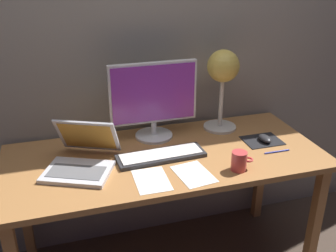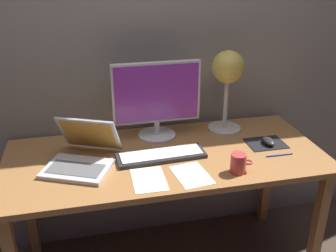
{
  "view_description": "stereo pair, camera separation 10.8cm",
  "coord_description": "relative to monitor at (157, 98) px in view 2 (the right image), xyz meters",
  "views": [
    {
      "loc": [
        -0.48,
        -1.66,
        1.67
      ],
      "look_at": [
        0.0,
        -0.05,
        0.92
      ],
      "focal_mm": 41.46,
      "sensor_mm": 36.0,
      "label": 1
    },
    {
      "loc": [
        -0.37,
        -1.68,
        1.67
      ],
      "look_at": [
        0.0,
        -0.05,
        0.92
      ],
      "focal_mm": 41.46,
      "sensor_mm": 36.0,
      "label": 2
    }
  ],
  "objects": [
    {
      "name": "back_wall",
      "position": [
        -0.0,
        0.18,
        0.33
      ],
      "size": [
        4.8,
        0.06,
        2.6
      ],
      "primitive_type": "cube",
      "color": "gray",
      "rests_on": "ground"
    },
    {
      "name": "desk",
      "position": [
        -0.0,
        -0.22,
        -0.31
      ],
      "size": [
        1.6,
        0.7,
        0.74
      ],
      "color": "#A8703D",
      "rests_on": "ground"
    },
    {
      "name": "monitor",
      "position": [
        0.0,
        0.0,
        0.0
      ],
      "size": [
        0.47,
        0.2,
        0.42
      ],
      "color": "silver",
      "rests_on": "desk"
    },
    {
      "name": "keyboard_main",
      "position": [
        -0.03,
        -0.24,
        -0.22
      ],
      "size": [
        0.45,
        0.16,
        0.03
      ],
      "color": "#28282B",
      "rests_on": "desk"
    },
    {
      "name": "laptop",
      "position": [
        -0.41,
        -0.21,
        -0.17
      ],
      "size": [
        0.41,
        0.43,
        0.22
      ],
      "color": "silver",
      "rests_on": "desk"
    },
    {
      "name": "desk_lamp",
      "position": [
        0.39,
        0.0,
        0.11
      ],
      "size": [
        0.19,
        0.19,
        0.46
      ],
      "color": "beige",
      "rests_on": "desk"
    },
    {
      "name": "mousepad",
      "position": [
        0.54,
        -0.21,
        -0.23
      ],
      "size": [
        0.2,
        0.16,
        0.0
      ],
      "primitive_type": "cube",
      "color": "black",
      "rests_on": "desk"
    },
    {
      "name": "mouse",
      "position": [
        0.55,
        -0.23,
        -0.21
      ],
      "size": [
        0.06,
        0.1,
        0.03
      ],
      "primitive_type": "ellipsoid",
      "color": "#28282B",
      "rests_on": "mousepad"
    },
    {
      "name": "coffee_mug",
      "position": [
        0.29,
        -0.46,
        -0.18
      ],
      "size": [
        0.11,
        0.07,
        0.09
      ],
      "color": "#CC3F3F",
      "rests_on": "desk"
    },
    {
      "name": "paper_sheet_near_mouse",
      "position": [
        -0.13,
        -0.43,
        -0.23
      ],
      "size": [
        0.15,
        0.21,
        0.0
      ],
      "primitive_type": "cube",
      "rotation": [
        0.0,
        0.0,
        -0.02
      ],
      "color": "white",
      "rests_on": "desk"
    },
    {
      "name": "paper_sheet_by_keyboard",
      "position": [
        0.07,
        -0.44,
        -0.23
      ],
      "size": [
        0.17,
        0.23,
        0.0
      ],
      "primitive_type": "cube",
      "rotation": [
        0.0,
        0.0,
        0.13
      ],
      "color": "white",
      "rests_on": "desk"
    },
    {
      "name": "pen",
      "position": [
        0.55,
        -0.36,
        -0.22
      ],
      "size": [
        0.14,
        0.01,
        0.01
      ],
      "primitive_type": "cylinder",
      "rotation": [
        0.0,
        1.57,
        -0.01
      ],
      "color": "#2633A5",
      "rests_on": "desk"
    }
  ]
}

